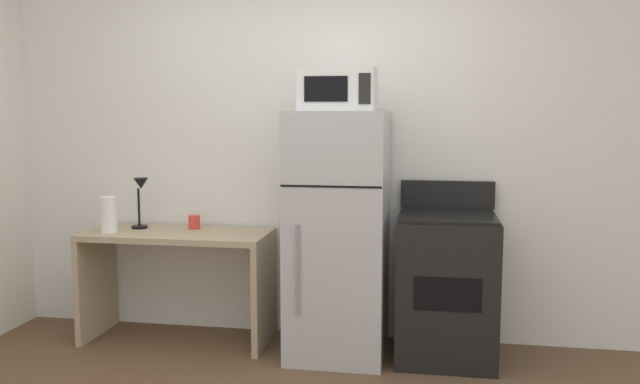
{
  "coord_description": "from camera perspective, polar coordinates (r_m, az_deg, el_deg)",
  "views": [
    {
      "loc": [
        0.79,
        -2.72,
        1.54
      ],
      "look_at": [
        0.14,
        1.1,
        1.07
      ],
      "focal_mm": 36.52,
      "sensor_mm": 36.0,
      "label": 1
    }
  ],
  "objects": [
    {
      "name": "paper_towel_roll",
      "position": [
        4.56,
        -18.04,
        -1.9
      ],
      "size": [
        0.11,
        0.11,
        0.24
      ],
      "primitive_type": "cylinder",
      "color": "white",
      "rests_on": "desk"
    },
    {
      "name": "oven_range",
      "position": [
        4.2,
        11.0,
        -8.06
      ],
      "size": [
        0.61,
        0.61,
        1.1
      ],
      "color": "black",
      "rests_on": "ground"
    },
    {
      "name": "refrigerator",
      "position": [
        4.14,
        1.61,
        -3.73
      ],
      "size": [
        0.61,
        0.68,
        1.55
      ],
      "color": "#B7B7BC",
      "rests_on": "ground"
    },
    {
      "name": "microwave",
      "position": [
        4.05,
        1.62,
        8.94
      ],
      "size": [
        0.46,
        0.35,
        0.26
      ],
      "color": "silver",
      "rests_on": "refrigerator"
    },
    {
      "name": "desk_lamp",
      "position": [
        4.63,
        -15.46,
        -0.18
      ],
      "size": [
        0.14,
        0.12,
        0.35
      ],
      "color": "black",
      "rests_on": "desk"
    },
    {
      "name": "desk",
      "position": [
        4.53,
        -12.34,
        -6.15
      ],
      "size": [
        1.25,
        0.53,
        0.75
      ],
      "color": "tan",
      "rests_on": "ground"
    },
    {
      "name": "wall_back_white",
      "position": [
        4.5,
        -0.41,
        3.83
      ],
      "size": [
        5.0,
        0.1,
        2.6
      ],
      "primitive_type": "cube",
      "color": "white",
      "rests_on": "ground"
    },
    {
      "name": "coffee_mug",
      "position": [
        4.57,
        -10.96,
        -2.59
      ],
      "size": [
        0.08,
        0.08,
        0.09
      ],
      "primitive_type": "cylinder",
      "color": "#D83F33",
      "rests_on": "desk"
    }
  ]
}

